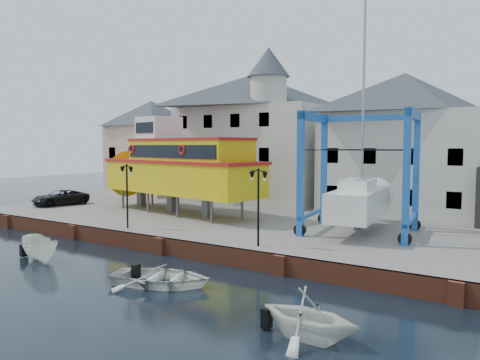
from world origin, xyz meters
The scene contains 14 objects.
ground centered at (0.00, 0.00, 0.00)m, with size 140.00×140.00×0.00m, color black.
hardstanding centered at (0.00, 11.00, 0.50)m, with size 44.00×22.00×1.00m, color slate.
quay_wall centered at (0.00, 0.10, 0.50)m, with size 44.00×0.47×1.00m.
building_pink centered at (-18.00, 18.00, 6.15)m, with size 8.00×7.00×10.30m.
building_white_main centered at (-4.87, 18.39, 7.34)m, with size 14.00×8.30×14.00m.
building_white_right centered at (9.00, 19.00, 6.60)m, with size 12.00×8.00×11.20m.
lamp_post_left centered at (-4.00, 1.20, 4.17)m, with size 1.12×0.32×4.20m.
lamp_post_right centered at (6.00, 1.20, 4.17)m, with size 1.12×0.32×4.20m.
tour_boat centered at (-6.57, 8.41, 4.65)m, with size 18.24×7.53×7.74m.
travel_lift centered at (9.19, 8.60, 3.39)m, with size 7.28×9.71×14.33m.
van centered at (-17.87, 6.07, 1.68)m, with size 2.26×4.90×1.36m, color black.
motorboat_a centered at (-4.48, -4.83, 0.00)m, with size 1.51×4.01×1.55m, color white.
motorboat_b centered at (4.21, -4.48, 0.00)m, with size 3.37×4.71×0.98m, color white.
motorboat_c centered at (12.46, -6.26, 0.00)m, with size 3.01×3.49×1.84m, color white.
Camera 1 is at (18.84, -20.04, 6.42)m, focal length 35.00 mm.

